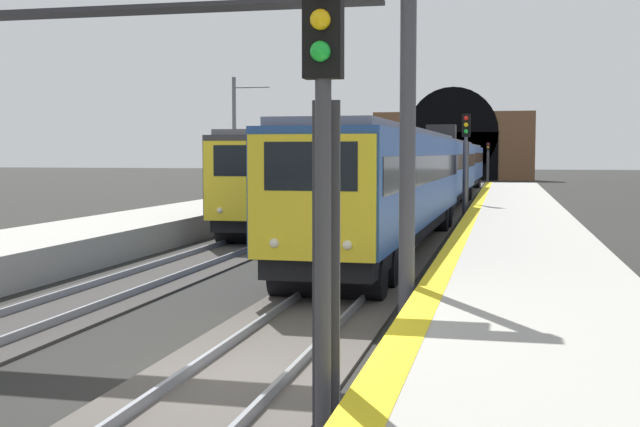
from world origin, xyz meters
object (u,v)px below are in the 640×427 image
Objects in this scene: railway_signal_mid at (466,157)px; catenary_mast_far at (235,141)px; train_main_approaching at (441,169)px; railway_signal_far at (488,159)px; railway_signal_near at (323,172)px; overhead_signal_gantry at (161,50)px; train_adjacent_platform at (377,167)px.

railway_signal_mid is 15.36m from catenary_mast_far.
train_main_approaching is 40.05m from railway_signal_far.
railway_signal_near is at bearing 0.00° from railway_signal_mid.
train_adjacent_platform is at bearing 3.44° from overhead_signal_gantry.
railway_signal_near reaches higher than train_main_approaching.
catenary_mast_far is at bearing -118.37° from railway_signal_mid.
train_main_approaching is 6.83× the size of overhead_signal_gantry.
catenary_mast_far reaches higher than train_main_approaching.
train_main_approaching is 40.08m from railway_signal_near.
catenary_mast_far is at bearing -17.51° from railway_signal_far.
overhead_signal_gantry is (-23.65, 4.46, 2.07)m from railway_signal_mid.
railway_signal_far is 44.88m from catenary_mast_far.
train_adjacent_platform is (9.18, 5.15, 0.00)m from train_main_approaching.
catenary_mast_far is at bearing -29.65° from train_adjacent_platform.
railway_signal_near is 80.04m from railway_signal_far.
train_main_approaching is 10.26m from railway_signal_mid.
railway_signal_far is at bearing -17.51° from catenary_mast_far.
railway_signal_near is 29.97m from railway_signal_mid.
railway_signal_far is at bearing 178.26° from train_main_approaching.
train_adjacent_platform is at bearing -28.39° from catenary_mast_far.
overhead_signal_gantry is at bearing -3.42° from train_main_approaching.
overhead_signal_gantry is at bearing -163.72° from catenary_mast_far.
railway_signal_mid is 50.07m from railway_signal_far.
catenary_mast_far is at bearing 16.28° from overhead_signal_gantry.
train_main_approaching is 33.93m from overhead_signal_gantry.
catenary_mast_far is at bearing -160.09° from railway_signal_near.
overhead_signal_gantry reaches higher than train_main_approaching.
train_adjacent_platform is 43.06m from overhead_signal_gantry.
railway_signal_near is at bearing 3.64° from train_main_approaching.
train_main_approaching is 14.62× the size of railway_signal_far.
catenary_mast_far is (-42.78, 13.49, 1.31)m from railway_signal_far.
catenary_mast_far reaches higher than overhead_signal_gantry.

